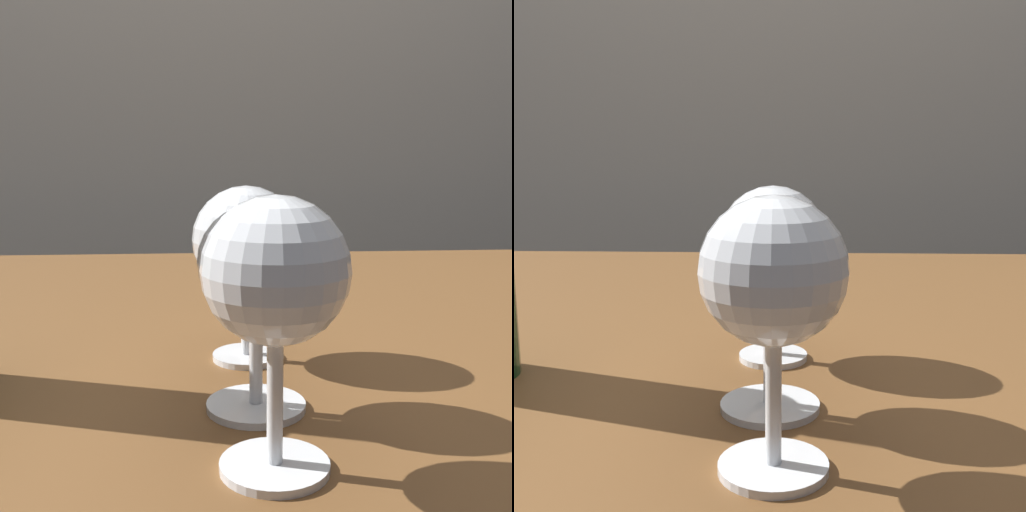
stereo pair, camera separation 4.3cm
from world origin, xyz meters
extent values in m
cube|color=brown|center=(0.00, 0.00, 0.69)|extent=(1.28, 0.81, 0.03)
cylinder|color=white|center=(0.02, -0.28, 0.71)|extent=(0.06, 0.06, 0.00)
cylinder|color=white|center=(0.02, -0.28, 0.76)|extent=(0.01, 0.01, 0.08)
sphere|color=white|center=(0.02, -0.28, 0.82)|extent=(0.08, 0.08, 0.08)
ellipsoid|color=pink|center=(0.02, -0.28, 0.82)|extent=(0.07, 0.07, 0.03)
cylinder|color=white|center=(0.01, -0.20, 0.71)|extent=(0.07, 0.07, 0.00)
cylinder|color=white|center=(0.01, -0.20, 0.75)|extent=(0.01, 0.01, 0.07)
sphere|color=white|center=(0.01, -0.20, 0.81)|extent=(0.08, 0.08, 0.08)
ellipsoid|color=#EACC66|center=(0.01, -0.20, 0.81)|extent=(0.07, 0.07, 0.03)
cylinder|color=white|center=(0.01, -0.09, 0.71)|extent=(0.06, 0.06, 0.00)
cylinder|color=white|center=(0.01, -0.09, 0.75)|extent=(0.01, 0.01, 0.07)
sphere|color=white|center=(0.01, -0.09, 0.81)|extent=(0.09, 0.09, 0.09)
ellipsoid|color=beige|center=(0.01, -0.09, 0.81)|extent=(0.08, 0.08, 0.04)
camera|label=1|loc=(-0.01, -0.62, 0.89)|focal=46.21mm
camera|label=2|loc=(0.03, -0.62, 0.89)|focal=46.21mm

